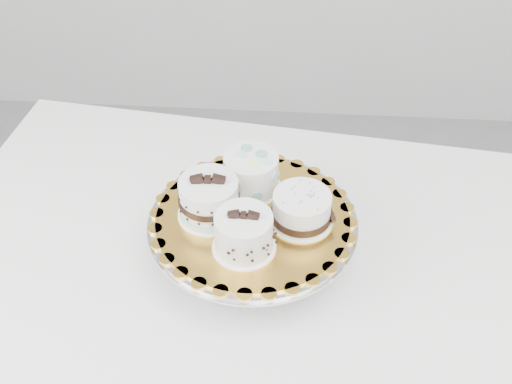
# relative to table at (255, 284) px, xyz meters

# --- Properties ---
(table) EXTENTS (1.35, 0.98, 0.75)m
(table) POSITION_rel_table_xyz_m (0.00, 0.00, 0.00)
(table) COLOR white
(table) RESTS_ON floor
(cake_stand) EXTENTS (0.37, 0.37, 0.10)m
(cake_stand) POSITION_rel_table_xyz_m (-0.00, 0.00, 0.14)
(cake_stand) COLOR gray
(cake_stand) RESTS_ON table
(cake_board) EXTENTS (0.43, 0.43, 0.01)m
(cake_board) POSITION_rel_table_xyz_m (-0.00, 0.00, 0.18)
(cake_board) COLOR gold
(cake_board) RESTS_ON cake_stand
(cake_swirl) EXTENTS (0.11, 0.11, 0.09)m
(cake_swirl) POSITION_rel_table_xyz_m (-0.01, -0.07, 0.21)
(cake_swirl) COLOR white
(cake_swirl) RESTS_ON cake_board
(cake_banded) EXTENTS (0.11, 0.11, 0.09)m
(cake_banded) POSITION_rel_table_xyz_m (-0.08, 0.01, 0.21)
(cake_banded) COLOR white
(cake_banded) RESTS_ON cake_board
(cake_dots) EXTENTS (0.13, 0.13, 0.07)m
(cake_dots) POSITION_rel_table_xyz_m (-0.01, 0.08, 0.22)
(cake_dots) COLOR white
(cake_dots) RESTS_ON cake_board
(cake_ribbon) EXTENTS (0.12, 0.12, 0.06)m
(cake_ribbon) POSITION_rel_table_xyz_m (0.08, 0.00, 0.21)
(cake_ribbon) COLOR white
(cake_ribbon) RESTS_ON cake_board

